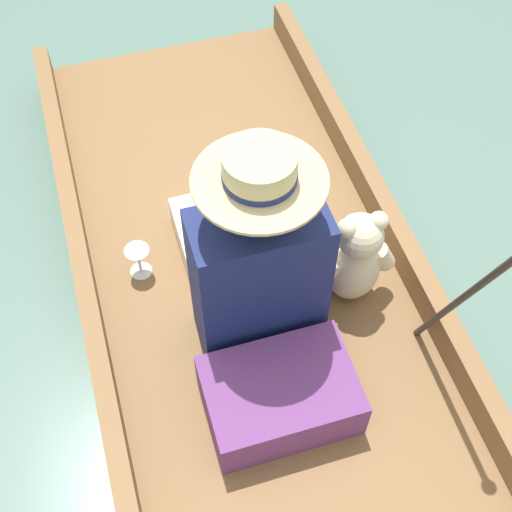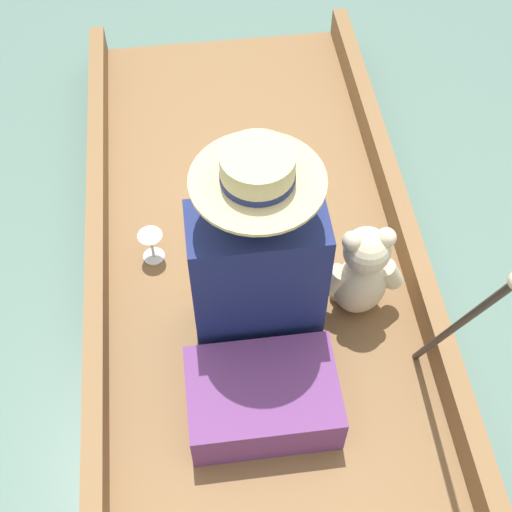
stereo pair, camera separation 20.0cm
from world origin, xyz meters
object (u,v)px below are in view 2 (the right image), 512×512
(walking_cane, at_px, (466,319))
(wine_glass, at_px, (151,241))
(seated_person, at_px, (254,258))
(teddy_bear, at_px, (362,273))

(walking_cane, bearing_deg, wine_glass, 141.17)
(wine_glass, bearing_deg, seated_person, -38.83)
(seated_person, relative_size, wine_glass, 6.49)
(seated_person, bearing_deg, teddy_bear, -5.87)
(seated_person, bearing_deg, walking_cane, -40.77)
(teddy_bear, height_order, walking_cane, walking_cane)
(seated_person, distance_m, teddy_bear, 0.35)
(teddy_bear, bearing_deg, seated_person, 176.08)
(walking_cane, bearing_deg, teddy_bear, 112.21)
(seated_person, distance_m, wine_glass, 0.46)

